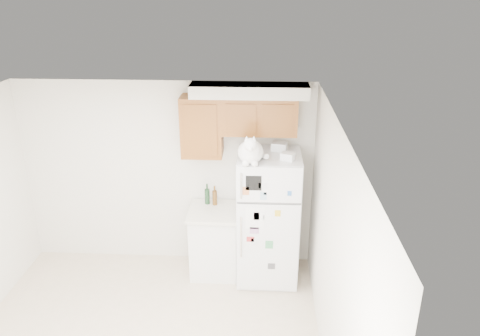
# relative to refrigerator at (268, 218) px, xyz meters

# --- Properties ---
(room_shell) EXTENTS (3.84, 4.04, 2.52)m
(room_shell) POSITION_rel_refrigerator_xyz_m (-1.21, -1.36, 0.82)
(room_shell) COLOR silver
(room_shell) RESTS_ON ground_plane
(refrigerator) EXTENTS (0.76, 0.78, 1.70)m
(refrigerator) POSITION_rel_refrigerator_xyz_m (0.00, 0.00, 0.00)
(refrigerator) COLOR white
(refrigerator) RESTS_ON ground_plane
(base_counter) EXTENTS (0.64, 0.64, 0.92)m
(base_counter) POSITION_rel_refrigerator_xyz_m (-0.69, 0.07, -0.39)
(base_counter) COLOR white
(base_counter) RESTS_ON ground_plane
(cat) EXTENTS (0.36, 0.53, 0.37)m
(cat) POSITION_rel_refrigerator_xyz_m (-0.22, -0.26, 0.99)
(cat) COLOR white
(cat) RESTS_ON refrigerator
(storage_box_back) EXTENTS (0.20, 0.17, 0.10)m
(storage_box_back) POSITION_rel_refrigerator_xyz_m (0.12, 0.17, 0.90)
(storage_box_back) COLOR white
(storage_box_back) RESTS_ON refrigerator
(storage_box_front) EXTENTS (0.18, 0.16, 0.09)m
(storage_box_front) POSITION_rel_refrigerator_xyz_m (0.21, -0.15, 0.89)
(storage_box_front) COLOR white
(storage_box_front) RESTS_ON refrigerator
(bottle_green) EXTENTS (0.07, 0.07, 0.28)m
(bottle_green) POSITION_rel_refrigerator_xyz_m (-0.79, 0.24, 0.21)
(bottle_green) COLOR #19381E
(bottle_green) RESTS_ON base_counter
(bottle_amber) EXTENTS (0.06, 0.06, 0.27)m
(bottle_amber) POSITION_rel_refrigerator_xyz_m (-0.69, 0.21, 0.20)
(bottle_amber) COLOR #593814
(bottle_amber) RESTS_ON base_counter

